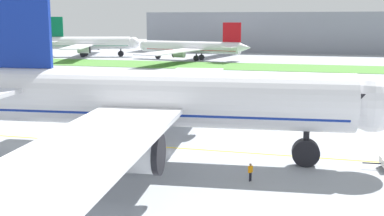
{
  "coord_description": "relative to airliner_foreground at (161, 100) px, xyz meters",
  "views": [
    {
      "loc": [
        16.21,
        -50.51,
        14.89
      ],
      "look_at": [
        1.24,
        6.07,
        4.15
      ],
      "focal_mm": 45.4,
      "sensor_mm": 36.0,
      "label": 1
    }
  ],
  "objects": [
    {
      "name": "grass_median_strip",
      "position": [
        -0.1,
        105.39,
        -6.44
      ],
      "size": [
        320.0,
        24.0,
        0.1
      ],
      "primitive_type": "cube",
      "color": "#4C8438",
      "rests_on": "ground"
    },
    {
      "name": "service_truck_fuel_bowser",
      "position": [
        -49.74,
        42.93,
        -4.89
      ],
      "size": [
        6.61,
        4.11,
        2.98
      ],
      "color": "black",
      "rests_on": "ground"
    },
    {
      "name": "service_truck_baggage_loader",
      "position": [
        16.71,
        54.1,
        -4.87
      ],
      "size": [
        4.56,
        2.97,
        3.08
      ],
      "color": "black",
      "rests_on": "ground"
    },
    {
      "name": "ground_plane",
      "position": [
        -0.1,
        2.47,
        -6.49
      ],
      "size": [
        600.0,
        600.0,
        0.0
      ],
      "primitive_type": "plane",
      "color": "#9399A0",
      "rests_on": "ground"
    },
    {
      "name": "parked_airliner_far_centre",
      "position": [
        -74.15,
        130.94,
        -1.12
      ],
      "size": [
        39.54,
        61.82,
        15.84
      ],
      "color": "white",
      "rests_on": "ground"
    },
    {
      "name": "terminal_building",
      "position": [
        -0.35,
        180.03,
        2.51
      ],
      "size": [
        126.68,
        20.0,
        18.0
      ],
      "primitive_type": "cube",
      "color": "gray",
      "rests_on": "ground"
    },
    {
      "name": "parked_airliner_far_right",
      "position": [
        -29.07,
        124.81,
        -1.82
      ],
      "size": [
        44.5,
        72.01,
        13.75
      ],
      "color": "white",
      "rests_on": "ground"
    },
    {
      "name": "apron_taxi_line",
      "position": [
        -0.1,
        4.77,
        -6.48
      ],
      "size": [
        280.0,
        0.36,
        0.01
      ],
      "primitive_type": "cube",
      "color": "yellow",
      "rests_on": "ground"
    },
    {
      "name": "ground_crew_wingwalker_port",
      "position": [
        10.3,
        -4.82,
        -5.44
      ],
      "size": [
        0.43,
        0.55,
        1.73
      ],
      "color": "black",
      "rests_on": "ground"
    },
    {
      "name": "airliner_foreground",
      "position": [
        0.0,
        0.0,
        0.0
      ],
      "size": [
        48.75,
        75.39,
        19.14
      ],
      "color": "white",
      "rests_on": "ground"
    }
  ]
}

